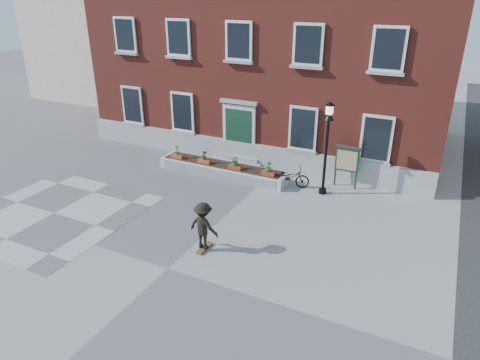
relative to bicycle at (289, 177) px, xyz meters
The scene contains 9 objects.
ground 7.43m from the bicycle, 99.46° to the right, with size 100.00×100.00×0.00m, color gray.
checker_patch 9.60m from the bicycle, 138.81° to the right, with size 6.00×6.00×0.01m, color #5C5C5F.
distant_building 23.80m from the bicycle, 146.58° to the left, with size 10.00×12.00×13.00m, color beige.
bicycle is the anchor object (origin of this frame).
brick_building 9.42m from the bicycle, 115.80° to the left, with size 18.40×10.85×12.60m.
planter_assembly 3.21m from the bicycle, behind, with size 6.20×1.12×1.15m.
lamp_post 2.57m from the bicycle, ahead, with size 0.40×0.40×3.93m.
notice_board 2.56m from the bicycle, 26.20° to the left, with size 1.10×0.16×1.87m.
skateboarder 5.94m from the bicycle, 97.45° to the right, with size 1.10×0.78×1.70m.
Camera 1 is at (6.86, -8.78, 7.87)m, focal length 32.00 mm.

